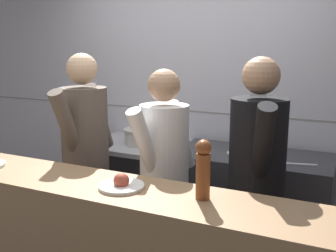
% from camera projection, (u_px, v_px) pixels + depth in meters
% --- Properties ---
extents(wall_back_tiled, '(8.00, 0.06, 2.60)m').
position_uv_depth(wall_back_tiled, '(197.00, 95.00, 3.70)').
color(wall_back_tiled, silver).
rests_on(wall_back_tiled, ground_plane).
extents(oven_range, '(0.86, 0.71, 0.88)m').
position_uv_depth(oven_range, '(137.00, 188.00, 3.70)').
color(oven_range, '#232326').
rests_on(oven_range, ground_plane).
extents(prep_counter, '(1.24, 0.65, 0.90)m').
position_uv_depth(prep_counter, '(250.00, 207.00, 3.24)').
color(prep_counter, '#38383D').
rests_on(prep_counter, ground_plane).
extents(stock_pot, '(0.29, 0.29, 0.14)m').
position_uv_depth(stock_pot, '(140.00, 136.00, 3.53)').
color(stock_pot, beige).
rests_on(stock_pot, oven_range).
extents(mixing_bowl_steel, '(0.28, 0.28, 0.09)m').
position_uv_depth(mixing_bowl_steel, '(244.00, 148.00, 3.18)').
color(mixing_bowl_steel, '#B7BABF').
rests_on(mixing_bowl_steel, prep_counter).
extents(chefs_knife, '(0.38, 0.13, 0.02)m').
position_uv_depth(chefs_knife, '(285.00, 163.00, 2.90)').
color(chefs_knife, '#B7BABF').
rests_on(chefs_knife, prep_counter).
extents(plated_dish_appetiser, '(0.25, 0.25, 0.09)m').
position_uv_depth(plated_dish_appetiser, '(121.00, 184.00, 2.11)').
color(plated_dish_appetiser, white).
rests_on(plated_dish_appetiser, pass_counter).
extents(pepper_mill, '(0.08, 0.08, 0.30)m').
position_uv_depth(pepper_mill, '(203.00, 168.00, 1.93)').
color(pepper_mill, brown).
rests_on(pepper_mill, pass_counter).
extents(chef_head_cook, '(0.37, 0.75, 1.71)m').
position_uv_depth(chef_head_cook, '(86.00, 155.00, 2.96)').
color(chef_head_cook, black).
rests_on(chef_head_cook, ground_plane).
extents(chef_sous, '(0.38, 0.71, 1.61)m').
position_uv_depth(chef_sous, '(164.00, 175.00, 2.65)').
color(chef_sous, black).
rests_on(chef_sous, ground_plane).
extents(chef_line, '(0.44, 0.73, 1.70)m').
position_uv_depth(chef_line, '(256.00, 180.00, 2.43)').
color(chef_line, black).
rests_on(chef_line, ground_plane).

